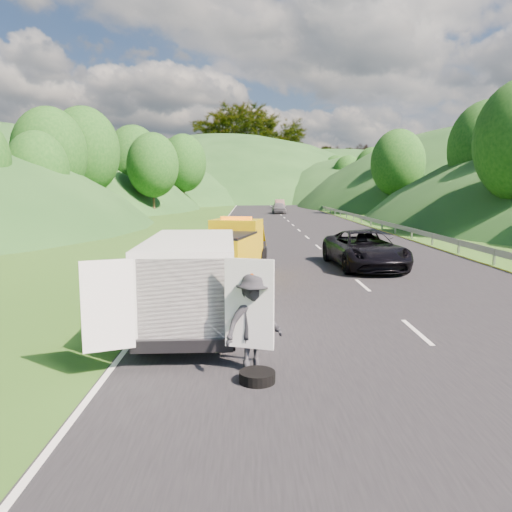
{
  "coord_description": "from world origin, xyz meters",
  "views": [
    {
      "loc": [
        -1.15,
        -13.97,
        3.57
      ],
      "look_at": [
        -0.94,
        2.63,
        1.3
      ],
      "focal_mm": 35.0,
      "sensor_mm": 36.0,
      "label": 1
    }
  ],
  "objects_px": {
    "woman": "(203,305)",
    "suitcase": "(135,305)",
    "child": "(213,312)",
    "worker": "(254,372)",
    "passing_suv": "(364,268)",
    "white_van": "(192,278)",
    "spare_tire": "(257,383)",
    "tow_truck": "(230,248)"
  },
  "relations": [
    {
      "from": "spare_tire",
      "to": "tow_truck",
      "type": "bearing_deg",
      "value": 94.76
    },
    {
      "from": "suitcase",
      "to": "passing_suv",
      "type": "bearing_deg",
      "value": 45.1
    },
    {
      "from": "spare_tire",
      "to": "passing_suv",
      "type": "relative_size",
      "value": 0.11
    },
    {
      "from": "woman",
      "to": "suitcase",
      "type": "distance_m",
      "value": 2.25
    },
    {
      "from": "spare_tire",
      "to": "passing_suv",
      "type": "bearing_deg",
      "value": 69.3
    },
    {
      "from": "suitcase",
      "to": "passing_suv",
      "type": "height_order",
      "value": "passing_suv"
    },
    {
      "from": "suitcase",
      "to": "passing_suv",
      "type": "distance_m",
      "value": 11.84
    },
    {
      "from": "child",
      "to": "passing_suv",
      "type": "relative_size",
      "value": 0.17
    },
    {
      "from": "child",
      "to": "spare_tire",
      "type": "distance_m",
      "value": 5.47
    },
    {
      "from": "white_van",
      "to": "woman",
      "type": "bearing_deg",
      "value": 87.06
    },
    {
      "from": "child",
      "to": "suitcase",
      "type": "height_order",
      "value": "suitcase"
    },
    {
      "from": "spare_tire",
      "to": "worker",
      "type": "bearing_deg",
      "value": 96.17
    },
    {
      "from": "white_van",
      "to": "woman",
      "type": "distance_m",
      "value": 2.85
    },
    {
      "from": "worker",
      "to": "spare_tire",
      "type": "bearing_deg",
      "value": -115.47
    },
    {
      "from": "tow_truck",
      "to": "passing_suv",
      "type": "height_order",
      "value": "tow_truck"
    },
    {
      "from": "worker",
      "to": "passing_suv",
      "type": "distance_m",
      "value": 13.66
    },
    {
      "from": "white_van",
      "to": "suitcase",
      "type": "bearing_deg",
      "value": 143.84
    },
    {
      "from": "suitcase",
      "to": "child",
      "type": "bearing_deg",
      "value": 12.77
    },
    {
      "from": "tow_truck",
      "to": "white_van",
      "type": "height_order",
      "value": "tow_truck"
    },
    {
      "from": "white_van",
      "to": "woman",
      "type": "height_order",
      "value": "white_van"
    },
    {
      "from": "white_van",
      "to": "suitcase",
      "type": "relative_size",
      "value": 10.46
    },
    {
      "from": "child",
      "to": "woman",
      "type": "bearing_deg",
      "value": 130.39
    },
    {
      "from": "child",
      "to": "white_van",
      "type": "bearing_deg",
      "value": -85.66
    },
    {
      "from": "woman",
      "to": "passing_suv",
      "type": "height_order",
      "value": "woman"
    },
    {
      "from": "woman",
      "to": "spare_tire",
      "type": "height_order",
      "value": "woman"
    },
    {
      "from": "woman",
      "to": "spare_tire",
      "type": "relative_size",
      "value": 2.48
    },
    {
      "from": "tow_truck",
      "to": "woman",
      "type": "height_order",
      "value": "tow_truck"
    },
    {
      "from": "passing_suv",
      "to": "suitcase",
      "type": "bearing_deg",
      "value": -139.07
    },
    {
      "from": "child",
      "to": "worker",
      "type": "bearing_deg",
      "value": -58.82
    },
    {
      "from": "worker",
      "to": "spare_tire",
      "type": "height_order",
      "value": "worker"
    },
    {
      "from": "child",
      "to": "spare_tire",
      "type": "xyz_separation_m",
      "value": [
        1.22,
        -5.33,
        0.0
      ]
    },
    {
      "from": "worker",
      "to": "spare_tire",
      "type": "relative_size",
      "value": 2.9
    },
    {
      "from": "tow_truck",
      "to": "worker",
      "type": "height_order",
      "value": "tow_truck"
    },
    {
      "from": "tow_truck",
      "to": "child",
      "type": "xyz_separation_m",
      "value": [
        -0.27,
        -5.99,
        -1.16
      ]
    },
    {
      "from": "worker",
      "to": "white_van",
      "type": "bearing_deg",
      "value": 84.69
    },
    {
      "from": "worker",
      "to": "suitcase",
      "type": "bearing_deg",
      "value": 95.85
    },
    {
      "from": "tow_truck",
      "to": "spare_tire",
      "type": "distance_m",
      "value": 11.42
    },
    {
      "from": "woman",
      "to": "spare_tire",
      "type": "xyz_separation_m",
      "value": [
        1.58,
        -6.2,
        0.0
      ]
    },
    {
      "from": "child",
      "to": "tow_truck",
      "type": "bearing_deg",
      "value": 104.97
    },
    {
      "from": "white_van",
      "to": "spare_tire",
      "type": "xyz_separation_m",
      "value": [
        1.61,
        -3.68,
        -1.32
      ]
    },
    {
      "from": "white_van",
      "to": "passing_suv",
      "type": "height_order",
      "value": "white_van"
    },
    {
      "from": "woman",
      "to": "suitcase",
      "type": "xyz_separation_m",
      "value": [
        -1.78,
        -1.35,
        0.32
      ]
    }
  ]
}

